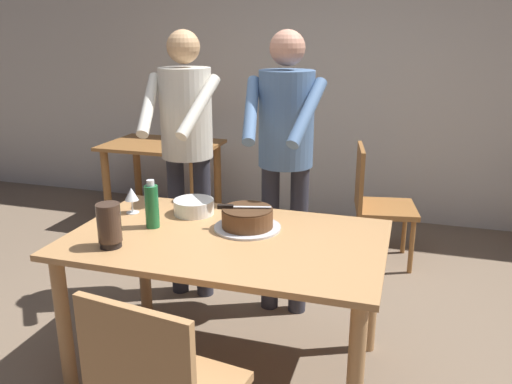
{
  "coord_description": "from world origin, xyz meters",
  "views": [
    {
      "loc": [
        0.83,
        -2.21,
        1.71
      ],
      "look_at": [
        0.07,
        0.28,
        0.9
      ],
      "focal_mm": 36.46,
      "sensor_mm": 36.0,
      "label": 1
    }
  ],
  "objects_px": {
    "hurricane_lamp": "(109,225)",
    "person_standing_beside": "(186,137)",
    "cake_on_platter": "(247,219)",
    "wine_glass_near": "(132,195)",
    "cake_knife": "(233,207)",
    "main_dining_table": "(227,257)",
    "plate_stack": "(194,207)",
    "background_table": "(163,161)",
    "water_bottle": "(152,206)",
    "background_chair_1": "(376,200)",
    "person_cutting_cake": "(285,145)"
  },
  "relations": [
    {
      "from": "plate_stack",
      "to": "cake_on_platter",
      "type": "bearing_deg",
      "value": -20.36
    },
    {
      "from": "cake_knife",
      "to": "background_chair_1",
      "type": "bearing_deg",
      "value": 67.57
    },
    {
      "from": "plate_stack",
      "to": "person_standing_beside",
      "type": "xyz_separation_m",
      "value": [
        -0.23,
        0.45,
        0.29
      ]
    },
    {
      "from": "hurricane_lamp",
      "to": "plate_stack",
      "type": "bearing_deg",
      "value": 70.79
    },
    {
      "from": "wine_glass_near",
      "to": "water_bottle",
      "type": "height_order",
      "value": "water_bottle"
    },
    {
      "from": "person_standing_beside",
      "to": "hurricane_lamp",
      "type": "bearing_deg",
      "value": -87.26
    },
    {
      "from": "main_dining_table",
      "to": "person_standing_beside",
      "type": "bearing_deg",
      "value": 126.12
    },
    {
      "from": "wine_glass_near",
      "to": "background_chair_1",
      "type": "bearing_deg",
      "value": 49.28
    },
    {
      "from": "cake_on_platter",
      "to": "background_table",
      "type": "distance_m",
      "value": 2.29
    },
    {
      "from": "main_dining_table",
      "to": "wine_glass_near",
      "type": "xyz_separation_m",
      "value": [
        -0.61,
        0.17,
        0.21
      ]
    },
    {
      "from": "cake_on_platter",
      "to": "plate_stack",
      "type": "height_order",
      "value": "cake_on_platter"
    },
    {
      "from": "person_standing_beside",
      "to": "cake_knife",
      "type": "bearing_deg",
      "value": -49.22
    },
    {
      "from": "water_bottle",
      "to": "background_chair_1",
      "type": "bearing_deg",
      "value": 57.4
    },
    {
      "from": "plate_stack",
      "to": "hurricane_lamp",
      "type": "xyz_separation_m",
      "value": [
        -0.19,
        -0.54,
        0.07
      ]
    },
    {
      "from": "background_table",
      "to": "background_chair_1",
      "type": "bearing_deg",
      "value": -9.95
    },
    {
      "from": "water_bottle",
      "to": "person_cutting_cake",
      "type": "height_order",
      "value": "person_cutting_cake"
    },
    {
      "from": "cake_on_platter",
      "to": "hurricane_lamp",
      "type": "distance_m",
      "value": 0.67
    },
    {
      "from": "cake_knife",
      "to": "background_chair_1",
      "type": "distance_m",
      "value": 1.64
    },
    {
      "from": "main_dining_table",
      "to": "hurricane_lamp",
      "type": "distance_m",
      "value": 0.58
    },
    {
      "from": "cake_knife",
      "to": "person_standing_beside",
      "type": "bearing_deg",
      "value": 130.78
    },
    {
      "from": "cake_on_platter",
      "to": "water_bottle",
      "type": "xyz_separation_m",
      "value": [
        -0.47,
        -0.12,
        0.06
      ]
    },
    {
      "from": "main_dining_table",
      "to": "cake_on_platter",
      "type": "height_order",
      "value": "cake_on_platter"
    },
    {
      "from": "background_chair_1",
      "to": "cake_knife",
      "type": "bearing_deg",
      "value": -112.43
    },
    {
      "from": "person_standing_beside",
      "to": "background_chair_1",
      "type": "relative_size",
      "value": 1.91
    },
    {
      "from": "person_cutting_cake",
      "to": "cake_on_platter",
      "type": "bearing_deg",
      "value": -96.11
    },
    {
      "from": "cake_knife",
      "to": "background_chair_1",
      "type": "xyz_separation_m",
      "value": [
        0.61,
        1.48,
        -0.37
      ]
    },
    {
      "from": "main_dining_table",
      "to": "wine_glass_near",
      "type": "height_order",
      "value": "wine_glass_near"
    },
    {
      "from": "cake_on_platter",
      "to": "background_table",
      "type": "height_order",
      "value": "cake_on_platter"
    },
    {
      "from": "person_standing_beside",
      "to": "background_table",
      "type": "xyz_separation_m",
      "value": [
        -0.81,
        1.22,
        -0.5
      ]
    },
    {
      "from": "plate_stack",
      "to": "background_table",
      "type": "distance_m",
      "value": 1.98
    },
    {
      "from": "main_dining_table",
      "to": "hurricane_lamp",
      "type": "xyz_separation_m",
      "value": [
        -0.47,
        -0.28,
        0.22
      ]
    },
    {
      "from": "cake_knife",
      "to": "person_cutting_cake",
      "type": "distance_m",
      "value": 0.62
    },
    {
      "from": "cake_on_platter",
      "to": "hurricane_lamp",
      "type": "bearing_deg",
      "value": -142.9
    },
    {
      "from": "person_standing_beside",
      "to": "water_bottle",
      "type": "bearing_deg",
      "value": -80.71
    },
    {
      "from": "hurricane_lamp",
      "to": "background_table",
      "type": "relative_size",
      "value": 0.21
    },
    {
      "from": "main_dining_table",
      "to": "cake_knife",
      "type": "height_order",
      "value": "cake_knife"
    },
    {
      "from": "cake_on_platter",
      "to": "wine_glass_near",
      "type": "bearing_deg",
      "value": 176.34
    },
    {
      "from": "water_bottle",
      "to": "plate_stack",
      "type": "bearing_deg",
      "value": 64.3
    },
    {
      "from": "plate_stack",
      "to": "person_standing_beside",
      "type": "distance_m",
      "value": 0.58
    },
    {
      "from": "cake_knife",
      "to": "person_cutting_cake",
      "type": "bearing_deg",
      "value": 77.26
    },
    {
      "from": "cake_on_platter",
      "to": "water_bottle",
      "type": "relative_size",
      "value": 1.36
    },
    {
      "from": "main_dining_table",
      "to": "cake_on_platter",
      "type": "distance_m",
      "value": 0.22
    },
    {
      "from": "cake_on_platter",
      "to": "main_dining_table",
      "type": "bearing_deg",
      "value": -117.29
    },
    {
      "from": "person_standing_beside",
      "to": "background_chair_1",
      "type": "bearing_deg",
      "value": 38.18
    },
    {
      "from": "person_cutting_cake",
      "to": "background_chair_1",
      "type": "bearing_deg",
      "value": 62.15
    },
    {
      "from": "cake_on_platter",
      "to": "plate_stack",
      "type": "bearing_deg",
      "value": 159.64
    },
    {
      "from": "main_dining_table",
      "to": "cake_knife",
      "type": "xyz_separation_m",
      "value": [
        -0.0,
        0.11,
        0.22
      ]
    },
    {
      "from": "main_dining_table",
      "to": "wine_glass_near",
      "type": "relative_size",
      "value": 10.64
    },
    {
      "from": "hurricane_lamp",
      "to": "person_standing_beside",
      "type": "bearing_deg",
      "value": 92.74
    },
    {
      "from": "person_standing_beside",
      "to": "background_chair_1",
      "type": "distance_m",
      "value": 1.55
    }
  ]
}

